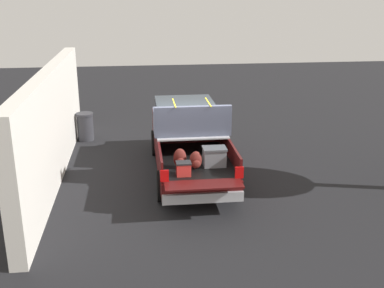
{
  "coord_description": "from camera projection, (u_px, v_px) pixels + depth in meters",
  "views": [
    {
      "loc": [
        -12.71,
        1.44,
        5.19
      ],
      "look_at": [
        -0.6,
        0.0,
        1.1
      ],
      "focal_mm": 44.18,
      "sensor_mm": 36.0,
      "label": 1
    }
  ],
  "objects": [
    {
      "name": "ground_plane",
      "position": [
        190.0,
        173.0,
        13.78
      ],
      "size": [
        40.0,
        40.0,
        0.0
      ],
      "primitive_type": "plane",
      "color": "black"
    },
    {
      "name": "trash_can",
      "position": [
        85.0,
        126.0,
        16.61
      ],
      "size": [
        0.6,
        0.6,
        0.98
      ],
      "color": "#2D2D33",
      "rests_on": "ground_plane"
    },
    {
      "name": "pickup_truck",
      "position": [
        188.0,
        138.0,
        13.8
      ],
      "size": [
        6.05,
        2.06,
        2.23
      ],
      "color": "#470F0F",
      "rests_on": "ground_plane"
    },
    {
      "name": "building_facade",
      "position": [
        52.0,
        125.0,
        13.09
      ],
      "size": [
        9.72,
        0.36,
        3.07
      ],
      "primitive_type": "cube",
      "color": "silver",
      "rests_on": "ground_plane"
    }
  ]
}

